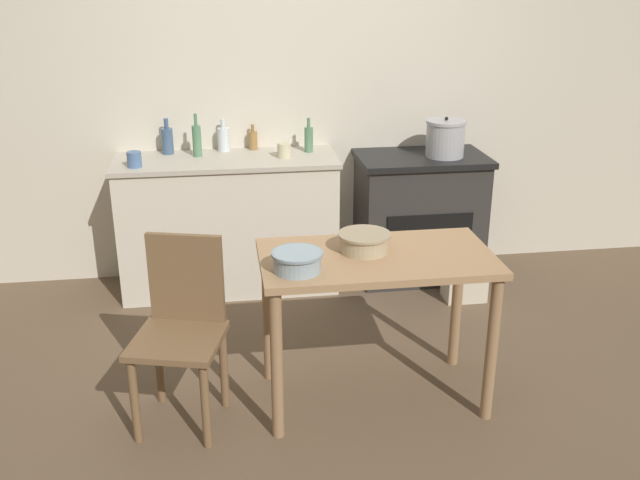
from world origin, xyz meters
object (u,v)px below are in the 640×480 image
at_px(chair, 182,326).
at_px(bottle_center, 167,140).
at_px(mixing_bowl_small, 297,260).
at_px(bottle_far_left, 224,139).
at_px(mixing_bowl_large, 364,241).
at_px(stove, 419,216).
at_px(bottle_mid_left, 197,140).
at_px(cup_center_right, 134,159).
at_px(cup_mid_right, 284,150).
at_px(bottle_left, 253,140).
at_px(work_table, 376,280).
at_px(bottle_center_left, 309,139).
at_px(stock_pot, 445,138).
at_px(flour_sack, 465,277).

bearing_deg(chair, bottle_center, 109.34).
distance_m(mixing_bowl_small, bottle_far_left, 1.81).
xyz_separation_m(mixing_bowl_large, mixing_bowl_small, (-0.34, -0.19, -0.00)).
distance_m(stove, bottle_mid_left, 1.59).
bearing_deg(cup_center_right, cup_mid_right, 6.17).
relative_size(mixing_bowl_small, bottle_left, 1.37).
bearing_deg(bottle_center, cup_mid_right, -15.67).
height_order(bottle_mid_left, cup_center_right, bottle_mid_left).
bearing_deg(work_table, stove, 66.59).
xyz_separation_m(mixing_bowl_small, bottle_far_left, (-0.28, 1.78, 0.15)).
height_order(bottle_far_left, bottle_mid_left, bottle_mid_left).
height_order(bottle_center_left, cup_mid_right, bottle_center_left).
bearing_deg(mixing_bowl_large, cup_center_right, 132.94).
bearing_deg(cup_mid_right, mixing_bowl_small, -93.56).
bearing_deg(stock_pot, stove, 161.29).
relative_size(chair, stock_pot, 3.39).
distance_m(mixing_bowl_large, cup_mid_right, 1.39).
bearing_deg(cup_mid_right, chair, -113.66).
height_order(chair, bottle_center_left, bottle_center_left).
bearing_deg(mixing_bowl_large, stock_pot, 58.84).
bearing_deg(mixing_bowl_small, bottle_far_left, 99.04).
relative_size(flour_sack, mixing_bowl_large, 1.20).
height_order(mixing_bowl_small, bottle_far_left, bottle_far_left).
relative_size(stove, stock_pot, 3.28).
xyz_separation_m(cup_center_right, cup_mid_right, (0.93, 0.10, -0.00)).
distance_m(mixing_bowl_small, bottle_mid_left, 1.74).
relative_size(flour_sack, bottle_mid_left, 1.09).
xyz_separation_m(chair, bottle_far_left, (0.25, 1.67, 0.50)).
distance_m(work_table, mixing_bowl_small, 0.45).
relative_size(stove, mixing_bowl_large, 3.44).
bearing_deg(bottle_center, cup_center_right, -120.92).
height_order(chair, bottle_center, bottle_center).
bearing_deg(mixing_bowl_large, bottle_center, 122.20).
height_order(chair, bottle_mid_left, bottle_mid_left).
height_order(stove, cup_center_right, cup_center_right).
distance_m(work_table, cup_mid_right, 1.48).
bearing_deg(flour_sack, bottle_mid_left, 163.35).
xyz_separation_m(chair, stock_pot, (1.70, 1.44, 0.51)).
bearing_deg(cup_center_right, flour_sack, -8.04).
relative_size(mixing_bowl_large, bottle_center_left, 1.11).
bearing_deg(work_table, flour_sack, 50.95).
xyz_separation_m(stock_pot, mixing_bowl_large, (-0.82, -1.36, -0.16)).
height_order(mixing_bowl_small, bottle_center, bottle_center).
xyz_separation_m(bottle_left, cup_mid_right, (0.19, -0.25, -0.02)).
bearing_deg(cup_center_right, chair, -77.43).
bearing_deg(bottle_center, bottle_mid_left, -26.73).
relative_size(chair, bottle_center, 3.86).
bearing_deg(mixing_bowl_large, flour_sack, 47.69).
bearing_deg(cup_mid_right, work_table, -78.23).
bearing_deg(cup_mid_right, stock_pot, -0.42).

